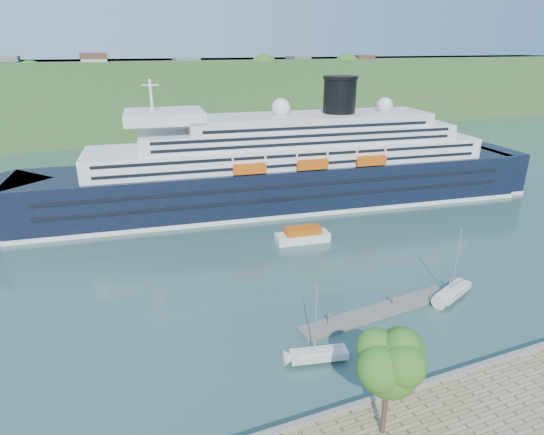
% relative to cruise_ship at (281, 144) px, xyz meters
% --- Properties ---
extents(ground, '(400.00, 400.00, 0.00)m').
position_rel_cruise_ship_xyz_m(ground, '(-8.03, -51.05, -11.85)').
color(ground, '#294A46').
rests_on(ground, ground).
extents(far_hillside, '(400.00, 50.00, 24.00)m').
position_rel_cruise_ship_xyz_m(far_hillside, '(-8.03, 93.95, 0.15)').
color(far_hillside, '#315220').
rests_on(far_hillside, ground).
extents(quay_coping, '(220.00, 0.50, 0.30)m').
position_rel_cruise_ship_xyz_m(quay_coping, '(-8.03, -51.25, -10.70)').
color(quay_coping, slate).
rests_on(quay_coping, promenade).
extents(cruise_ship, '(106.60, 27.98, 23.69)m').
position_rel_cruise_ship_xyz_m(cruise_ship, '(0.00, 0.00, 0.00)').
color(cruise_ship, black).
rests_on(cruise_ship, ground).
extents(promenade_tree, '(5.89, 5.89, 9.75)m').
position_rel_cruise_ship_xyz_m(promenade_tree, '(-14.46, -54.24, -5.97)').
color(promenade_tree, '#2D6A1C').
rests_on(promenade_tree, promenade).
extents(floating_pontoon, '(20.16, 4.13, 0.44)m').
position_rel_cruise_ship_xyz_m(floating_pontoon, '(-4.32, -38.89, -11.63)').
color(floating_pontoon, gray).
rests_on(floating_pontoon, ground).
extents(sailboat_white_near, '(6.41, 3.00, 7.98)m').
position_rel_cruise_ship_xyz_m(sailboat_white_near, '(-14.54, -43.93, -7.86)').
color(sailboat_white_near, silver).
rests_on(sailboat_white_near, ground).
extents(sailboat_white_far, '(6.95, 4.30, 8.71)m').
position_rel_cruise_ship_xyz_m(sailboat_white_far, '(6.00, -39.42, -7.49)').
color(sailboat_white_far, silver).
rests_on(sailboat_white_far, ground).
extents(tender_launch, '(8.74, 3.85, 2.34)m').
position_rel_cruise_ship_xyz_m(tender_launch, '(-3.53, -17.21, -10.68)').
color(tender_launch, '#C34E0B').
rests_on(tender_launch, ground).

